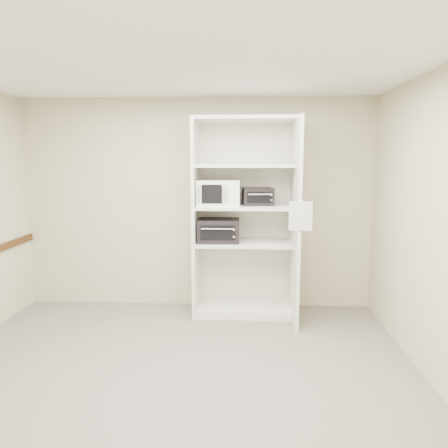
{
  "coord_description": "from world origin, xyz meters",
  "views": [
    {
      "loc": [
        0.64,
        -3.61,
        1.94
      ],
      "look_at": [
        0.38,
        1.45,
        1.17
      ],
      "focal_mm": 35.0,
      "sensor_mm": 36.0,
      "label": 1
    }
  ],
  "objects_px": {
    "shelving_unit": "(248,224)",
    "toaster_oven_lower": "(219,230)",
    "microwave": "(219,193)",
    "toaster_oven_upper": "(258,197)"
  },
  "relations": [
    {
      "from": "shelving_unit",
      "to": "microwave",
      "type": "bearing_deg",
      "value": -174.52
    },
    {
      "from": "shelving_unit",
      "to": "toaster_oven_upper",
      "type": "distance_m",
      "value": 0.36
    },
    {
      "from": "shelving_unit",
      "to": "toaster_oven_lower",
      "type": "xyz_separation_m",
      "value": [
        -0.36,
        -0.04,
        -0.07
      ]
    },
    {
      "from": "microwave",
      "to": "toaster_oven_upper",
      "type": "relative_size",
      "value": 1.4
    },
    {
      "from": "microwave",
      "to": "toaster_oven_upper",
      "type": "bearing_deg",
      "value": 5.65
    },
    {
      "from": "microwave",
      "to": "toaster_oven_lower",
      "type": "distance_m",
      "value": 0.46
    },
    {
      "from": "microwave",
      "to": "toaster_oven_lower",
      "type": "bearing_deg",
      "value": -99.29
    },
    {
      "from": "microwave",
      "to": "toaster_oven_upper",
      "type": "xyz_separation_m",
      "value": [
        0.48,
        0.05,
        -0.05
      ]
    },
    {
      "from": "microwave",
      "to": "shelving_unit",
      "type": "bearing_deg",
      "value": 5.17
    },
    {
      "from": "toaster_oven_upper",
      "to": "toaster_oven_lower",
      "type": "height_order",
      "value": "toaster_oven_upper"
    }
  ]
}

